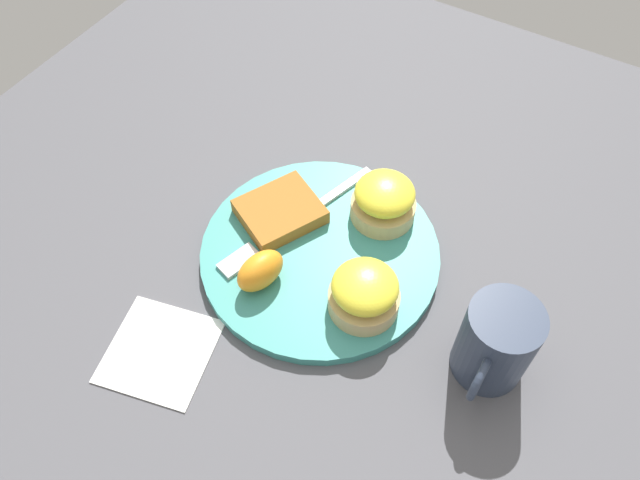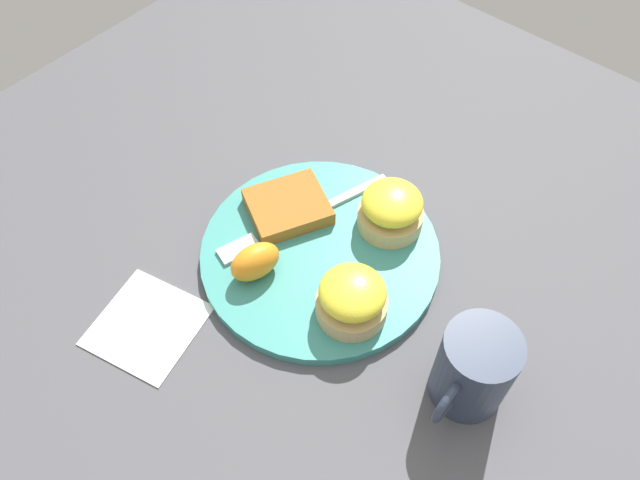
% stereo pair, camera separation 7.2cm
% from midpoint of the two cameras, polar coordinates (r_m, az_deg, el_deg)
% --- Properties ---
extents(ground_plane, '(1.10, 1.10, 0.00)m').
position_cam_midpoint_polar(ground_plane, '(0.75, 2.75, -1.71)').
color(ground_plane, '#4C4C51').
extents(plate, '(0.28, 0.28, 0.01)m').
position_cam_midpoint_polar(plate, '(0.74, 2.77, -1.41)').
color(plate, teal).
rests_on(plate, ground_plane).
extents(sandwich_benedict_left, '(0.08, 0.08, 0.06)m').
position_cam_midpoint_polar(sandwich_benedict_left, '(0.67, 6.03, -5.56)').
color(sandwich_benedict_left, tan).
rests_on(sandwich_benedict_left, plate).
extents(sandwich_benedict_right, '(0.08, 0.08, 0.06)m').
position_cam_midpoint_polar(sandwich_benedict_right, '(0.75, 9.29, 2.59)').
color(sandwich_benedict_right, tan).
rests_on(sandwich_benedict_right, plate).
extents(hashbrown_patty, '(0.12, 0.11, 0.02)m').
position_cam_midpoint_polar(hashbrown_patty, '(0.76, -0.26, 2.89)').
color(hashbrown_patty, '#A06224').
rests_on(hashbrown_patty, plate).
extents(orange_wedge, '(0.07, 0.05, 0.04)m').
position_cam_midpoint_polar(orange_wedge, '(0.70, -3.05, -2.21)').
color(orange_wedge, orange).
rests_on(orange_wedge, plate).
extents(fork, '(0.23, 0.09, 0.00)m').
position_cam_midpoint_polar(fork, '(0.76, 0.41, 1.50)').
color(fork, silver).
rests_on(fork, plate).
extents(cup, '(0.11, 0.08, 0.10)m').
position_cam_midpoint_polar(cup, '(0.65, 17.00, -11.50)').
color(cup, '#2D384C').
rests_on(cup, ground_plane).
extents(napkin, '(0.13, 0.13, 0.00)m').
position_cam_midpoint_polar(napkin, '(0.72, -12.77, -7.79)').
color(napkin, white).
rests_on(napkin, ground_plane).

